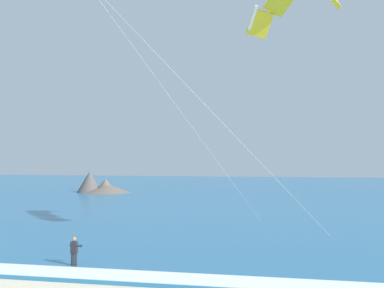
{
  "coord_description": "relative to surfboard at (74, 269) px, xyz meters",
  "views": [
    {
      "loc": [
        7.99,
        -8.66,
        5.77
      ],
      "look_at": [
        3.26,
        14.73,
        6.57
      ],
      "focal_mm": 41.78,
      "sensor_mm": 36.0,
      "label": 1
    }
  ],
  "objects": [
    {
      "name": "headland_left",
      "position": [
        -18.65,
        47.83,
        1.18
      ],
      "size": [
        9.71,
        8.58,
        3.73
      ],
      "color": "#56514C",
      "rests_on": "ground"
    },
    {
      "name": "surf_foam",
      "position": [
        2.7,
        -1.4,
        0.19
      ],
      "size": [
        200.0,
        1.93,
        0.04
      ],
      "primitive_type": "cube",
      "color": "white",
      "rests_on": "sea"
    },
    {
      "name": "sea",
      "position": [
        2.7,
        57.6,
        0.07
      ],
      "size": [
        200.0,
        120.0,
        0.2
      ],
      "primitive_type": "cube",
      "color": "teal",
      "rests_on": "ground"
    },
    {
      "name": "surfboard",
      "position": [
        0.0,
        0.0,
        0.0
      ],
      "size": [
        0.55,
        1.43,
        0.09
      ],
      "color": "white",
      "rests_on": "ground"
    },
    {
      "name": "kitesurfer",
      "position": [
        0.0,
        0.02,
        0.91
      ],
      "size": [
        0.55,
        0.54,
        1.69
      ],
      "color": "#232328",
      "rests_on": "ground"
    }
  ]
}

